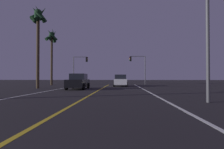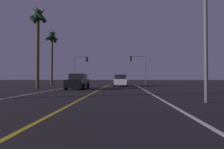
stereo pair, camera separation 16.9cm
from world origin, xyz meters
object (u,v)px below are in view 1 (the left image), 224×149
Objects in this scene: street_lamp_right_near at (199,5)px; palm_tree_left_far at (52,40)px; car_ahead_far at (121,81)px; traffic_light_near_left at (81,64)px; palm_tree_left_mid at (38,23)px; traffic_light_near_right at (137,63)px; car_oncoming at (78,82)px.

palm_tree_left_far is (-15.76, 20.94, 2.52)m from street_lamp_right_near.
street_lamp_right_near reaches higher than car_ahead_far.
traffic_light_near_left is at bearing 48.81° from car_ahead_far.
car_ahead_far is at bearing -15.64° from palm_tree_left_far.
traffic_light_near_left is 0.53× the size of palm_tree_left_mid.
traffic_light_near_left is (-10.46, 0.00, -0.05)m from traffic_light_near_right.
car_ahead_far is 0.83× the size of traffic_light_near_right.
car_ahead_far is 13.81m from palm_tree_left_far.
street_lamp_right_near is at bearing -64.46° from traffic_light_near_left.
traffic_light_near_right is 15.46m from palm_tree_left_far.
palm_tree_left_mid is at bearing -102.19° from car_oncoming.
car_oncoming is 16.01m from traffic_light_near_right.
car_ahead_far is 0.44× the size of palm_tree_left_mid.
car_ahead_far is at bearing -41.19° from traffic_light_near_left.
palm_tree_left_mid is (-5.07, 1.09, 6.94)m from car_oncoming.
traffic_light_near_left is 6.49m from palm_tree_left_far.
car_ahead_far is 13.40m from palm_tree_left_mid.
palm_tree_left_mid reaches higher than traffic_light_near_left.
car_ahead_far is 0.54× the size of street_lamp_right_near.
car_ahead_far is at bearing 147.51° from car_oncoming.
palm_tree_left_far is at bearing -146.27° from car_oncoming.
palm_tree_left_mid is at bearing -78.35° from palm_tree_left_far.
traffic_light_near_left is at bearing -64.46° from street_lamp_right_near.
palm_tree_left_mid is (-13.82, 11.55, 2.73)m from street_lamp_right_near.
car_oncoming is 14.30m from palm_tree_left_far.
car_oncoming is 1.00× the size of car_ahead_far.
traffic_light_near_right is (7.66, 13.72, 3.04)m from car_oncoming.
traffic_light_near_right is at bearing 12.43° from palm_tree_left_far.
palm_tree_left_mid reaches higher than car_ahead_far.
car_oncoming is 14.27m from street_lamp_right_near.
palm_tree_left_mid is at bearing -100.18° from traffic_light_near_left.
palm_tree_left_far reaches higher than traffic_light_near_left.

